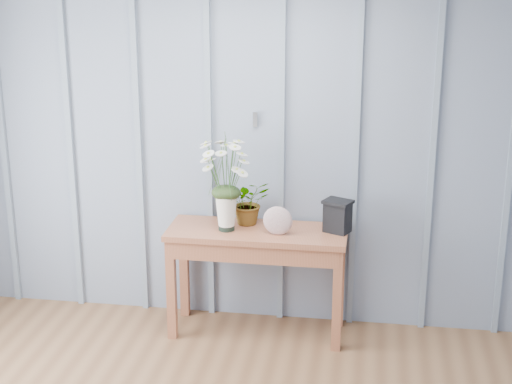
% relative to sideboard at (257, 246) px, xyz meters
% --- Properties ---
extents(room_shell, '(4.00, 4.50, 2.50)m').
position_rel_sideboard_xyz_m(room_shell, '(-0.12, -1.08, 1.35)').
color(room_shell, gray).
rests_on(room_shell, ground).
extents(sideboard, '(1.20, 0.45, 0.75)m').
position_rel_sideboard_xyz_m(sideboard, '(0.00, 0.00, 0.00)').
color(sideboard, brown).
rests_on(sideboard, ground).
extents(daisy_vase, '(0.48, 0.36, 0.67)m').
position_rel_sideboard_xyz_m(daisy_vase, '(-0.20, -0.03, 0.54)').
color(daisy_vase, black).
rests_on(daisy_vase, sideboard).
extents(spider_plant, '(0.35, 0.34, 0.31)m').
position_rel_sideboard_xyz_m(spider_plant, '(-0.08, 0.12, 0.27)').
color(spider_plant, '#1F3315').
rests_on(spider_plant, sideboard).
extents(felt_disc_vessel, '(0.20, 0.07, 0.20)m').
position_rel_sideboard_xyz_m(felt_disc_vessel, '(0.15, -0.07, 0.21)').
color(felt_disc_vessel, '#85505E').
rests_on(felt_disc_vessel, sideboard).
extents(carved_box, '(0.22, 0.20, 0.22)m').
position_rel_sideboard_xyz_m(carved_box, '(0.53, 0.04, 0.23)').
color(carved_box, black).
rests_on(carved_box, sideboard).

